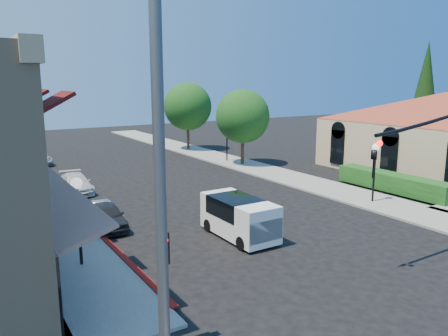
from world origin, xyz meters
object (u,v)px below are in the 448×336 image
lamppost_right_near (375,158)px  white_van (240,215)px  secondary_signal (163,269)px  cobra_streetlight (180,192)px  lamppost_left_far (22,150)px  street_tree_a (243,116)px  street_tree_b (188,106)px  lamppost_right_far (227,131)px  parked_car_c (76,183)px  lamppost_left_near (77,199)px  parked_car_b (101,213)px  parked_car_d (38,158)px  parked_car_a (107,216)px  conifer_far (425,89)px

lamppost_right_near → white_van: 10.11m
secondary_signal → lamppost_right_near: 17.77m
cobra_streetlight → lamppost_left_far: 24.14m
street_tree_a → secondary_signal: (-16.80, -20.59, -1.88)m
street_tree_b → lamppost_right_near: (-0.30, -24.00, -1.81)m
lamppost_right_far → white_van: 19.41m
secondary_signal → parked_car_c: size_ratio=0.81×
street_tree_b → lamppost_left_near: 29.64m
lamppost_right_far → parked_car_c: bearing=-164.3°
lamppost_right_far → parked_car_b: size_ratio=1.12×
secondary_signal → lamppost_left_near: 6.63m
street_tree_a → parked_car_b: 17.87m
cobra_streetlight → parked_car_d: (3.12, 33.66, -4.71)m
lamppost_right_far → parked_car_a: 19.09m
conifer_far → parked_car_b: size_ratio=3.45×
street_tree_a → lamppost_left_far: street_tree_a is taller
street_tree_a → parked_car_a: street_tree_a is taller
street_tree_a → parked_car_d: street_tree_a is taller
street_tree_a → lamppost_left_near: size_ratio=1.82×
street_tree_a → secondary_signal: bearing=-129.2°
parked_car_c → lamppost_right_near: bearing=-37.3°
lamppost_right_near → lamppost_right_far: size_ratio=1.00×
street_tree_b → lamppost_left_far: (-17.30, -10.00, -1.81)m
parked_car_a → street_tree_a: bearing=38.4°
lamppost_right_near → parked_car_c: size_ratio=0.87×
cobra_streetlight → lamppost_right_near: bearing=29.5°
lamppost_left_near → white_van: (7.05, -0.58, -1.68)m
cobra_streetlight → lamppost_right_near: cobra_streetlight is taller
lamppost_right_far → parked_car_a: bearing=-140.8°
street_tree_b → parked_car_b: bearing=-128.3°
street_tree_a → lamppost_left_far: size_ratio=1.82×
parked_car_c → parked_car_d: size_ratio=1.02×
cobra_streetlight → white_van: 12.87m
lamppost_left_near → lamppost_left_far: size_ratio=1.00×
lamppost_left_near → lamppost_right_far: size_ratio=1.00×
lamppost_left_near → parked_car_d: (2.47, 23.66, -2.17)m
street_tree_b → secondary_signal: size_ratio=2.11×
parked_car_c → street_tree_a: bearing=10.7°
conifer_far → lamppost_left_near: conifer_far is taller
lamppost_right_far → cobra_streetlight: bearing=-124.2°
street_tree_a → parked_car_b: (-15.00, -9.00, -3.67)m
lamppost_right_near → street_tree_a: bearing=88.8°
parked_car_a → secondary_signal: bearing=-94.9°
parked_car_a → parked_car_c: size_ratio=0.88×
parked_car_d → cobra_streetlight: bearing=-94.4°
lamppost_left_far → lamppost_right_near: same height
secondary_signal → lamppost_left_near: (-0.50, 6.59, 0.42)m
lamppost_left_far → lamppost_right_near: (17.00, -14.00, 0.00)m
street_tree_b → parked_car_a: (-15.00, -20.00, -3.93)m
secondary_signal → white_van: size_ratio=0.80×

